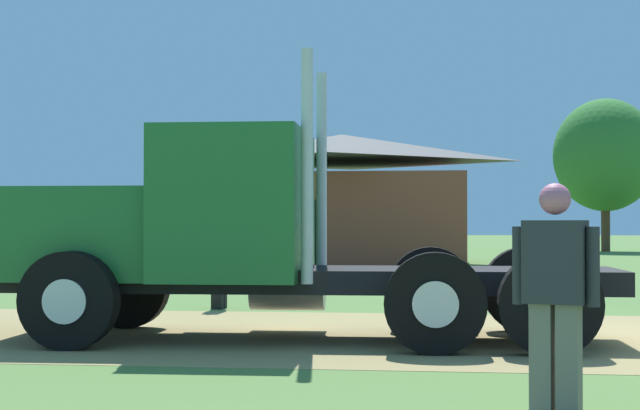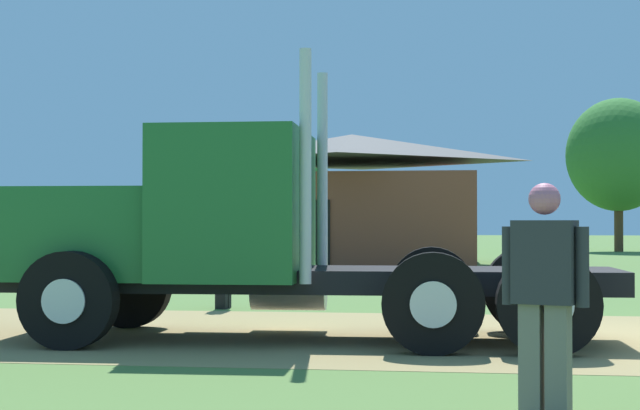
# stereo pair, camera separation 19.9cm
# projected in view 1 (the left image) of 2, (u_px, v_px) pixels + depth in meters

# --- Properties ---
(ground_plane) EXTENTS (200.00, 200.00, 0.00)m
(ground_plane) POSITION_uv_depth(u_px,v_px,m) (625.00, 339.00, 12.29)
(ground_plane) COLOR #527437
(dirt_track) EXTENTS (120.00, 6.08, 0.01)m
(dirt_track) POSITION_uv_depth(u_px,v_px,m) (625.00, 338.00, 12.29)
(dirt_track) COLOR #928050
(dirt_track) RESTS_ON ground_plane
(truck_foreground_white) EXTENTS (7.66, 2.87, 3.46)m
(truck_foreground_white) POSITION_uv_depth(u_px,v_px,m) (229.00, 238.00, 12.25)
(truck_foreground_white) COLOR black
(truck_foreground_white) RESTS_ON ground_plane
(visitor_standing_near) EXTENTS (0.61, 0.39, 1.75)m
(visitor_standing_near) POSITION_uv_depth(u_px,v_px,m) (555.00, 291.00, 7.20)
(visitor_standing_near) COLOR #2D2D33
(visitor_standing_near) RESTS_ON ground_plane
(visitor_far_side) EXTENTS (0.29, 0.68, 1.63)m
(visitor_far_side) POSITION_uv_depth(u_px,v_px,m) (219.00, 256.00, 16.57)
(visitor_far_side) COLOR #2D2D33
(visitor_far_side) RESTS_ON ground_plane
(shed_building) EXTENTS (9.20, 7.37, 4.63)m
(shed_building) POSITION_uv_depth(u_px,v_px,m) (342.00, 201.00, 35.24)
(shed_building) COLOR brown
(shed_building) RESTS_ON ground_plane
(tree_left) EXTENTS (3.63, 3.63, 6.05)m
(tree_left) POSITION_uv_depth(u_px,v_px,m) (277.00, 173.00, 50.90)
(tree_left) COLOR #513823
(tree_left) RESTS_ON ground_plane
(tree_mid) EXTENTS (5.14, 5.14, 7.67)m
(tree_mid) POSITION_uv_depth(u_px,v_px,m) (605.00, 155.00, 49.07)
(tree_mid) COLOR #513823
(tree_mid) RESTS_ON ground_plane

